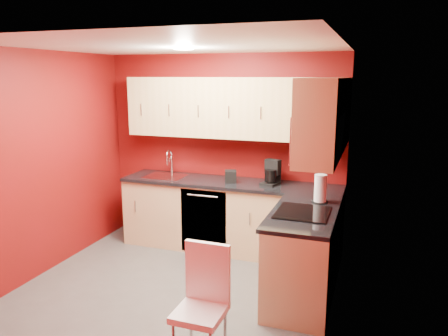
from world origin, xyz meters
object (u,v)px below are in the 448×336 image
Objects in this scene: paper_towel at (320,189)px; sink at (166,173)px; dining_chair at (200,307)px; microwave at (318,137)px; coffee_maker at (270,173)px; napkin_holder at (231,176)px.

sink is at bearing 164.65° from paper_towel.
dining_chair is at bearing -112.51° from paper_towel.
microwave is 0.82× the size of dining_chair.
sink is 1.42m from coffee_maker.
napkin_holder is (0.92, -0.05, 0.04)m from sink.
dining_chair is (-0.69, -1.66, -0.60)m from paper_towel.
coffee_maker reaches higher than napkin_holder.
sink is at bearing 154.40° from microwave.
microwave is at bearing -25.60° from sink.
dining_chair is (-0.02, -2.23, -0.60)m from coffee_maker.
paper_towel is 1.90m from dining_chair.
coffee_maker reaches higher than dining_chair.
napkin_holder reaches higher than dining_chair.
paper_towel is at bearing 90.51° from microwave.
paper_towel is at bearing 68.23° from dining_chair.
coffee_maker is 0.88m from paper_towel.
sink is 1.71× the size of coffee_maker.
paper_towel is (0.67, -0.57, -0.00)m from coffee_maker.
coffee_maker is (-0.67, 1.00, -0.60)m from microwave.
napkin_holder is 1.28m from paper_towel.
napkin_holder is at bearing 140.93° from microwave.
dining_chair is at bearing -57.98° from sink.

